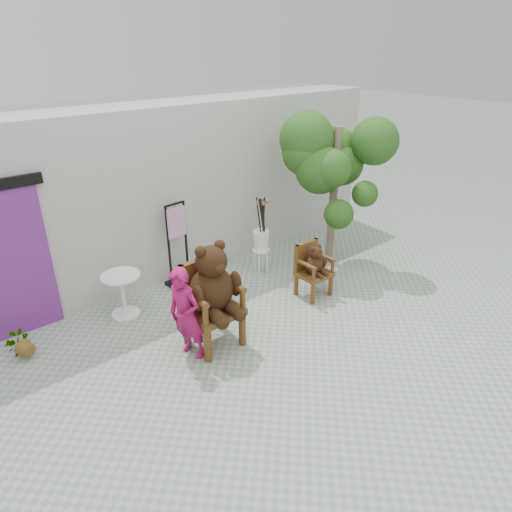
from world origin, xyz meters
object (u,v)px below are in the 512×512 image
at_px(cafe_table, 123,290).
at_px(stool_bucket, 261,240).
at_px(person, 186,314).
at_px(tree, 330,156).
at_px(chair_big, 212,289).
at_px(chair_small, 313,265).
at_px(display_stand, 179,254).

distance_m(cafe_table, stool_bucket, 2.63).
bearing_deg(person, tree, 86.95).
relative_size(chair_big, stool_bucket, 1.08).
relative_size(chair_small, stool_bucket, 0.63).
xyz_separation_m(chair_small, tree, (1.12, 0.76, 1.51)).
height_order(person, cafe_table, person).
relative_size(person, tree, 0.49).
distance_m(cafe_table, tree, 4.23).
bearing_deg(stool_bucket, display_stand, 159.43).
height_order(chair_big, person, chair_big).
bearing_deg(cafe_table, chair_small, -27.88).
distance_m(chair_small, display_stand, 2.32).
relative_size(chair_small, person, 0.66).
bearing_deg(person, cafe_table, 170.23).
distance_m(chair_small, stool_bucket, 1.21).
bearing_deg(person, chair_big, 79.61).
relative_size(chair_big, chair_small, 1.71).
bearing_deg(person, chair_small, 76.13).
distance_m(person, display_stand, 2.12).
xyz_separation_m(chair_big, person, (-0.46, -0.05, -0.19)).
bearing_deg(person, stool_bucket, 102.03).
height_order(chair_big, chair_small, chair_big).
distance_m(chair_small, person, 2.55).
height_order(person, stool_bucket, stool_bucket).
bearing_deg(display_stand, stool_bucket, -25.87).
height_order(display_stand, stool_bucket, display_stand).
distance_m(display_stand, tree, 3.19).
bearing_deg(display_stand, person, -123.49).
relative_size(cafe_table, stool_bucket, 0.48).
height_order(cafe_table, display_stand, display_stand).
xyz_separation_m(chair_small, stool_bucket, (-0.11, 1.20, 0.09)).
distance_m(stool_bucket, tree, 1.93).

